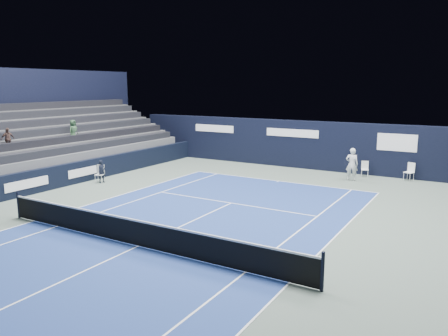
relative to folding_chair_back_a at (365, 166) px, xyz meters
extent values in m
plane|color=#505F55|center=(-3.87, -13.75, -0.62)|extent=(48.00, 48.00, 0.00)
cube|color=navy|center=(-3.87, -15.75, -0.61)|extent=(10.97, 23.77, 0.01)
cube|color=silver|center=(0.04, -0.12, -0.19)|extent=(0.50, 0.49, 0.04)
cube|color=silver|center=(-0.02, 0.05, 0.07)|extent=(0.40, 0.14, 0.49)
cylinder|color=silver|center=(0.16, 0.08, -0.40)|extent=(0.02, 0.02, 0.43)
cylinder|color=silver|center=(-0.18, -0.01, -0.40)|extent=(0.02, 0.02, 0.43)
cylinder|color=silver|center=(0.25, -0.24, -0.40)|extent=(0.02, 0.02, 0.43)
cylinder|color=silver|center=(-0.09, -0.33, -0.40)|extent=(0.02, 0.02, 0.43)
cube|color=white|center=(-0.02, 0.07, 0.14)|extent=(0.34, 0.17, 0.31)
cube|color=white|center=(2.46, 0.03, -0.14)|extent=(0.59, 0.58, 0.04)
cube|color=white|center=(2.54, 0.22, 0.14)|extent=(0.43, 0.21, 0.54)
cylinder|color=white|center=(2.71, 0.12, -0.38)|extent=(0.03, 0.03, 0.48)
cylinder|color=white|center=(2.35, 0.28, -0.38)|extent=(0.03, 0.03, 0.48)
cylinder|color=white|center=(2.56, -0.21, -0.38)|extent=(0.03, 0.03, 0.48)
cylinder|color=white|center=(2.20, -0.06, -0.38)|extent=(0.03, 0.03, 0.48)
cube|color=white|center=(-12.36, -9.32, -0.16)|extent=(0.56, 0.54, 0.04)
cube|color=white|center=(-12.43, -9.13, 0.11)|extent=(0.42, 0.18, 0.52)
cylinder|color=white|center=(-12.24, -9.09, -0.39)|extent=(0.03, 0.03, 0.46)
cylinder|color=white|center=(-12.59, -9.22, -0.39)|extent=(0.03, 0.03, 0.46)
cylinder|color=white|center=(-12.12, -9.42, -0.39)|extent=(0.03, 0.03, 0.46)
cylinder|color=white|center=(-12.47, -9.55, -0.39)|extent=(0.03, 0.03, 0.46)
imported|color=black|center=(-12.27, -9.24, 0.02)|extent=(0.36, 0.50, 1.27)
cube|color=white|center=(-3.87, -3.86, -0.61)|extent=(10.97, 0.06, 0.00)
cube|color=white|center=(1.62, -15.75, -0.61)|extent=(0.06, 23.77, 0.00)
cube|color=white|center=(-9.35, -15.75, -0.61)|extent=(0.06, 23.77, 0.00)
cube|color=white|center=(0.25, -15.75, -0.61)|extent=(0.06, 23.77, 0.00)
cube|color=white|center=(-7.98, -15.75, -0.61)|extent=(0.06, 23.77, 0.00)
cube|color=white|center=(-3.87, -9.35, -0.61)|extent=(8.23, 0.06, 0.00)
cube|color=white|center=(-3.87, -15.75, -0.61)|extent=(0.06, 12.80, 0.00)
cube|color=white|center=(-3.87, -4.01, -0.61)|extent=(0.06, 0.30, 0.00)
cylinder|color=black|center=(2.53, -15.75, -0.07)|extent=(0.10, 0.10, 1.10)
cylinder|color=black|center=(-10.27, -15.75, -0.07)|extent=(0.10, 0.10, 1.10)
cube|color=black|center=(-3.87, -15.75, -0.16)|extent=(12.80, 0.03, 0.86)
cube|color=white|center=(-3.87, -15.75, 0.29)|extent=(12.80, 0.05, 0.06)
cube|color=black|center=(-3.87, 0.75, 0.93)|extent=(26.00, 0.60, 3.10)
cube|color=silver|center=(-10.87, 0.43, 1.68)|extent=(3.20, 0.02, 0.50)
cube|color=silver|center=(-4.87, 0.43, 1.68)|extent=(3.60, 0.02, 0.50)
cube|color=silver|center=(1.63, 0.43, 1.48)|extent=(2.20, 0.02, 1.00)
cube|color=black|center=(-13.37, -9.75, -0.02)|extent=(0.30, 22.00, 1.20)
cube|color=silver|center=(-13.20, -13.25, -0.02)|extent=(0.02, 2.40, 0.45)
cube|color=silver|center=(-13.20, -9.75, -0.02)|extent=(0.02, 2.00, 0.45)
cube|color=#545356|center=(-13.97, -8.75, 0.21)|extent=(0.90, 16.00, 1.65)
cube|color=#535356|center=(-14.87, -8.75, 0.43)|extent=(0.90, 16.00, 2.10)
cube|color=#525254|center=(-15.77, -8.75, 0.66)|extent=(0.90, 16.00, 2.55)
cube|color=#4B4B4D|center=(-16.67, -8.75, 0.88)|extent=(0.90, 16.00, 3.00)
cube|color=#535356|center=(-17.57, -8.75, 1.11)|extent=(0.90, 16.00, 3.45)
cube|color=#454547|center=(-18.47, -8.75, 1.33)|extent=(0.90, 16.00, 3.90)
cube|color=black|center=(-13.97, -8.75, 1.23)|extent=(0.63, 15.20, 0.40)
cube|color=black|center=(-14.87, -8.75, 1.68)|extent=(0.63, 15.20, 0.40)
cube|color=black|center=(-15.77, -8.75, 2.13)|extent=(0.63, 15.20, 0.40)
cube|color=black|center=(-16.67, -8.75, 2.58)|extent=(0.63, 15.20, 0.40)
cube|color=black|center=(-17.57, -8.75, 3.03)|extent=(0.63, 15.20, 0.40)
cube|color=black|center=(-18.47, -8.75, 3.48)|extent=(0.63, 15.20, 0.40)
cube|color=black|center=(-19.22, -8.75, 2.58)|extent=(0.60, 18.00, 6.40)
imported|color=#46302A|center=(-14.87, -12.96, 2.06)|extent=(0.39, 0.72, 1.16)
imported|color=#2B482D|center=(-14.87, -8.81, 2.12)|extent=(0.49, 0.68, 1.28)
imported|color=silver|center=(-0.39, -1.54, 0.32)|extent=(0.77, 0.60, 1.88)
cylinder|color=black|center=(-0.54, -1.84, 0.43)|extent=(0.03, 0.29, 0.13)
torus|color=black|center=(-0.54, -2.09, 0.53)|extent=(0.30, 0.13, 0.29)
camera|label=1|loc=(5.77, -26.32, 4.75)|focal=35.00mm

